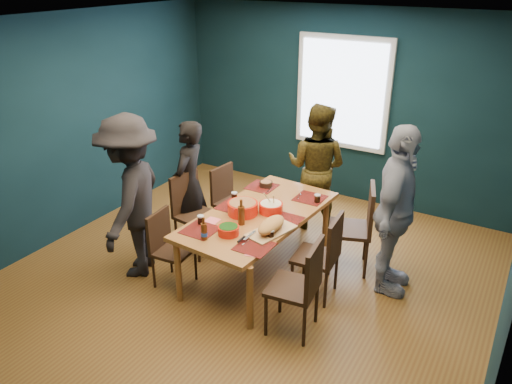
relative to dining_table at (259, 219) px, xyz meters
The scene contains 26 objects.
room 0.73m from the dining_table, 102.59° to the left, with size 5.01×5.01×2.71m.
dining_table is the anchor object (origin of this frame).
chair_left_far 1.00m from the dining_table, 143.34° to the left, with size 0.45×0.45×0.89m.
chair_left_mid 0.94m from the dining_table, behind, with size 0.49×0.49×0.96m.
chair_left_near 1.01m from the dining_table, 137.26° to the right, with size 0.41×0.41×0.83m.
chair_right_far 1.11m from the dining_table, 33.74° to the left, with size 0.59×0.59×1.01m.
chair_right_mid 0.82m from the dining_table, ahead, with size 0.46×0.46×0.93m.
chair_right_near 1.10m from the dining_table, 38.56° to the right, with size 0.48×0.48×0.96m.
person_far_left 1.10m from the dining_table, behind, with size 0.56×0.37×1.55m, color black.
person_back 1.34m from the dining_table, 86.66° to the left, with size 0.80×0.62×1.65m, color black.
person_right 1.43m from the dining_table, 17.61° to the left, with size 1.06×0.44×1.81m, color white.
person_near_left 1.38m from the dining_table, 150.51° to the right, with size 1.17×0.67×1.81m, color black.
bowl_salad 0.22m from the dining_table, 146.50° to the right, with size 0.33×0.33×0.14m.
bowl_dumpling 0.19m from the dining_table, 43.48° to the left, with size 0.26×0.26×0.24m.
bowl_herbs 0.56m from the dining_table, 92.60° to the right, with size 0.21×0.21×0.09m.
cutting_board 0.46m from the dining_table, 43.19° to the right, with size 0.39×0.67×0.14m.
small_bowl 0.72m from the dining_table, 113.18° to the left, with size 0.16×0.16×0.07m.
beer_bottle_a 0.79m from the dining_table, 103.13° to the right, with size 0.06×0.06×0.24m.
beer_bottle_b 0.35m from the dining_table, 95.45° to the right, with size 0.07×0.07×0.28m.
cola_glass_a 0.66m from the dining_table, 127.54° to the right, with size 0.07×0.07×0.10m.
cola_glass_b 0.56m from the dining_table, 47.05° to the right, with size 0.07×0.07×0.09m.
cola_glass_c 0.72m from the dining_table, 52.81° to the left, with size 0.07×0.07×0.10m.
cola_glass_d 0.45m from the dining_table, 159.98° to the left, with size 0.07×0.07×0.09m.
napkin_a 0.36m from the dining_table, 14.67° to the left, with size 0.16×0.16×0.00m, color #FF6B76.
napkin_b 0.52m from the dining_table, 129.74° to the right, with size 0.14×0.14×0.00m, color #FF6B76.
napkin_c 0.82m from the dining_table, 62.25° to the right, with size 0.15×0.15×0.00m, color #FF6B76.
Camera 1 is at (2.44, -4.04, 3.17)m, focal length 35.00 mm.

